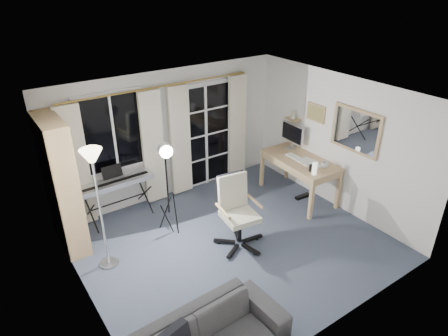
# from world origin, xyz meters

# --- Properties ---
(floor) EXTENTS (4.50, 4.00, 0.02)m
(floor) POSITION_xyz_m (0.00, 0.00, -0.01)
(floor) COLOR #3C4457
(floor) RESTS_ON ground
(window) EXTENTS (1.20, 0.08, 1.40)m
(window) POSITION_xyz_m (-1.05, 1.97, 1.50)
(window) COLOR white
(window) RESTS_ON floor
(french_door) EXTENTS (1.32, 0.09, 2.11)m
(french_door) POSITION_xyz_m (0.75, 1.97, 1.03)
(french_door) COLOR white
(french_door) RESTS_ON floor
(curtains) EXTENTS (3.60, 0.07, 2.13)m
(curtains) POSITION_xyz_m (-0.14, 1.88, 1.09)
(curtains) COLOR gold
(curtains) RESTS_ON floor
(bookshelf) EXTENTS (0.34, 0.98, 2.10)m
(bookshelf) POSITION_xyz_m (-2.13, 1.47, 1.00)
(bookshelf) COLOR tan
(bookshelf) RESTS_ON floor
(torchiere_lamp) EXTENTS (0.30, 0.30, 1.87)m
(torchiere_lamp) POSITION_xyz_m (-1.80, 0.66, 1.50)
(torchiere_lamp) COLOR #B2B2B7
(torchiere_lamp) RESTS_ON floor
(keyboard_piano) EXTENTS (1.29, 0.64, 0.93)m
(keyboard_piano) POSITION_xyz_m (-1.21, 1.70, 0.71)
(keyboard_piano) COLOR black
(keyboard_piano) RESTS_ON floor
(studio_light) EXTENTS (0.35, 0.35, 1.65)m
(studio_light) POSITION_xyz_m (-0.67, 0.83, 1.32)
(studio_light) COLOR black
(studio_light) RESTS_ON floor
(office_chair) EXTENTS (0.79, 0.80, 1.16)m
(office_chair) POSITION_xyz_m (0.08, 0.04, 0.68)
(office_chair) COLOR black
(office_chair) RESTS_ON floor
(desk) EXTENTS (0.81, 1.52, 0.80)m
(desk) POSITION_xyz_m (1.88, 0.49, 0.70)
(desk) COLOR #A17E53
(desk) RESTS_ON floor
(monitor) EXTENTS (0.20, 0.57, 0.50)m
(monitor) POSITION_xyz_m (2.08, 0.94, 1.10)
(monitor) COLOR silver
(monitor) RESTS_ON desk
(desk_clutter) EXTENTS (0.49, 0.90, 1.01)m
(desk_clutter) POSITION_xyz_m (1.81, 0.26, 0.62)
(desk_clutter) COLOR white
(desk_clutter) RESTS_ON desk
(mug) EXTENTS (0.14, 0.11, 0.13)m
(mug) POSITION_xyz_m (1.98, -0.01, 0.86)
(mug) COLOR silver
(mug) RESTS_ON desk
(wall_mirror) EXTENTS (0.04, 0.94, 0.74)m
(wall_mirror) POSITION_xyz_m (2.22, -0.35, 1.55)
(wall_mirror) COLOR tan
(wall_mirror) RESTS_ON floor
(framed_print) EXTENTS (0.03, 0.42, 0.32)m
(framed_print) POSITION_xyz_m (2.23, 0.55, 1.60)
(framed_print) COLOR tan
(framed_print) RESTS_ON floor
(wall_shelf) EXTENTS (0.16, 0.30, 0.18)m
(wall_shelf) POSITION_xyz_m (2.16, 1.05, 1.41)
(wall_shelf) COLOR tan
(wall_shelf) RESTS_ON floor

